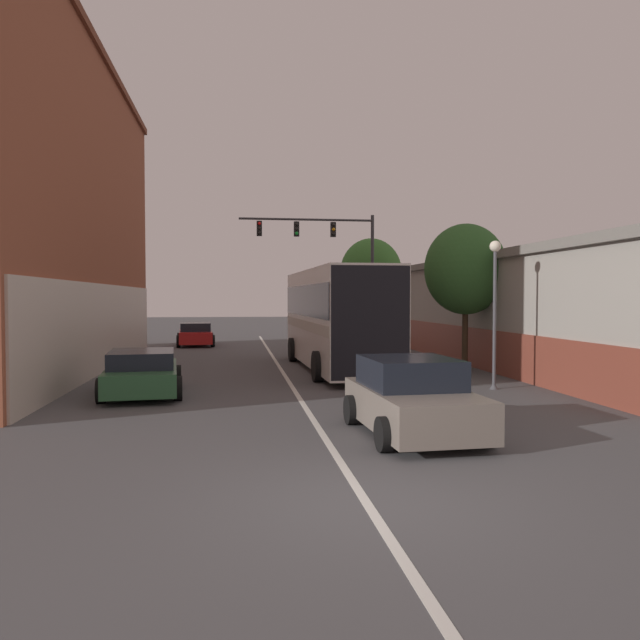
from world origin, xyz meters
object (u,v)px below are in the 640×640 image
at_px(traffic_signal_gantry, 331,250).
at_px(street_tree_far, 371,273).
at_px(hatchback_foreground, 413,399).
at_px(street_lamp, 495,300).
at_px(parked_car_left_near, 142,373).
at_px(street_tree_near, 465,269).
at_px(parked_car_left_mid, 195,334).
at_px(bus, 336,314).

bearing_deg(traffic_signal_gantry, street_tree_far, 46.76).
xyz_separation_m(hatchback_foreground, street_lamp, (4.10, 5.55, 1.92)).
bearing_deg(hatchback_foreground, street_tree_far, -13.66).
relative_size(parked_car_left_near, street_tree_far, 0.72).
height_order(traffic_signal_gantry, street_tree_near, traffic_signal_gantry).
bearing_deg(traffic_signal_gantry, street_lamp, -81.69).
bearing_deg(parked_car_left_near, street_tree_far, -34.84).
bearing_deg(street_tree_near, parked_car_left_near, -158.70).
bearing_deg(traffic_signal_gantry, street_tree_near, -74.24).
bearing_deg(street_tree_far, hatchback_foreground, -100.58).
bearing_deg(street_tree_near, parked_car_left_mid, 128.24).
bearing_deg(parked_car_left_mid, bus, -158.86).
height_order(parked_car_left_near, street_lamp, street_lamp).
height_order(hatchback_foreground, street_lamp, street_lamp).
height_order(traffic_signal_gantry, street_lamp, traffic_signal_gantry).
height_order(parked_car_left_near, street_tree_far, street_tree_far).
relative_size(hatchback_foreground, parked_car_left_near, 0.88).
height_order(parked_car_left_near, street_tree_near, street_tree_near).
relative_size(parked_car_left_mid, street_tree_near, 0.79).
distance_m(bus, street_tree_near, 5.07).
height_order(hatchback_foreground, traffic_signal_gantry, traffic_signal_gantry).
relative_size(street_lamp, street_tree_far, 0.70).
height_order(street_lamp, street_tree_near, street_tree_near).
xyz_separation_m(parked_car_left_mid, street_lamp, (9.78, -18.23, 1.99)).
xyz_separation_m(hatchback_foreground, street_tree_far, (4.65, 24.88, 3.50)).
distance_m(traffic_signal_gantry, street_lamp, 16.62).
relative_size(hatchback_foreground, parked_car_left_mid, 0.93).
xyz_separation_m(parked_car_left_mid, traffic_signal_gantry, (7.42, -2.01, 4.70)).
bearing_deg(hatchback_foreground, street_tree_near, -29.03).
bearing_deg(hatchback_foreground, street_lamp, -39.49).
bearing_deg(street_tree_near, street_lamp, -100.72).
bearing_deg(street_lamp, parked_car_left_mid, 118.22).
height_order(parked_car_left_mid, street_tree_far, street_tree_far).
relative_size(parked_car_left_near, street_lamp, 1.04).
distance_m(parked_car_left_near, traffic_signal_gantry, 18.26).
height_order(bus, street_tree_near, street_tree_near).
height_order(bus, traffic_signal_gantry, traffic_signal_gantry).
xyz_separation_m(parked_car_left_mid, street_tree_near, (10.67, -13.54, 3.12)).
bearing_deg(street_tree_far, parked_car_left_mid, -173.95).
height_order(traffic_signal_gantry, street_tree_far, traffic_signal_gantry).
distance_m(bus, parked_car_left_mid, 14.07).
relative_size(hatchback_foreground, street_tree_near, 0.74).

